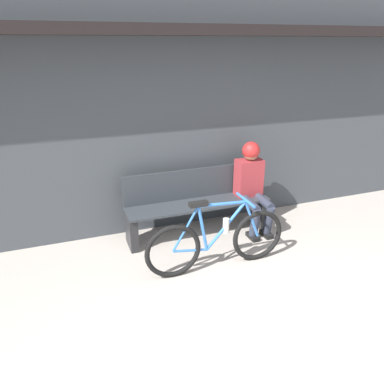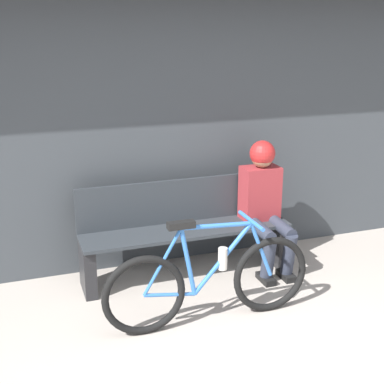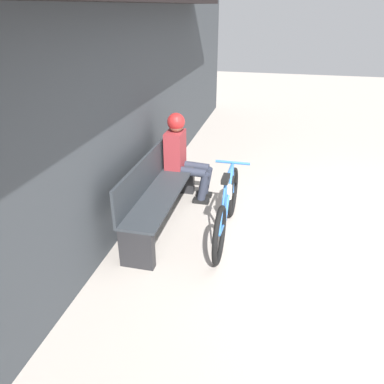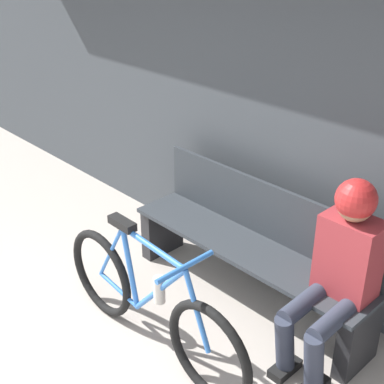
{
  "view_description": "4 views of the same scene",
  "coord_description": "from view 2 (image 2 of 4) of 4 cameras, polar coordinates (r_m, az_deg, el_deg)",
  "views": [
    {
      "loc": [
        -1.51,
        -1.77,
        2.38
      ],
      "look_at": [
        -0.16,
        1.93,
        0.79
      ],
      "focal_mm": 35.0,
      "sensor_mm": 36.0,
      "label": 1
    },
    {
      "loc": [
        -1.34,
        -1.83,
        2.18
      ],
      "look_at": [
        0.01,
        2.01,
        0.89
      ],
      "focal_mm": 50.0,
      "sensor_mm": 36.0,
      "label": 2
    },
    {
      "loc": [
        -3.71,
        1.06,
        2.41
      ],
      "look_at": [
        -0.12,
        1.91,
        0.57
      ],
      "focal_mm": 35.0,
      "sensor_mm": 36.0,
      "label": 3
    },
    {
      "loc": [
        2.03,
        -0.06,
        2.4
      ],
      "look_at": [
        -0.2,
        2.07,
        0.85
      ],
      "focal_mm": 50.0,
      "sensor_mm": 36.0,
      "label": 4
    }
  ],
  "objects": [
    {
      "name": "park_bench_near",
      "position": [
        4.78,
        -0.79,
        -4.19
      ],
      "size": [
        1.86,
        0.42,
        0.86
      ],
      "color": "#2D3338",
      "rests_on": "ground_plane"
    },
    {
      "name": "person_seated",
      "position": [
        4.85,
        7.74,
        -0.55
      ],
      "size": [
        0.34,
        0.6,
        1.19
      ],
      "color": "#2D3342",
      "rests_on": "ground_plane"
    },
    {
      "name": "bicycle",
      "position": [
        4.05,
        1.92,
        -9.46
      ],
      "size": [
        1.64,
        0.4,
        0.84
      ],
      "color": "black",
      "rests_on": "ground_plane"
    },
    {
      "name": "storefront_wall",
      "position": [
        4.8,
        -3.16,
        11.33
      ],
      "size": [
        12.0,
        0.56,
        3.2
      ],
      "color": "#3D4247",
      "rests_on": "ground_plane"
    }
  ]
}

